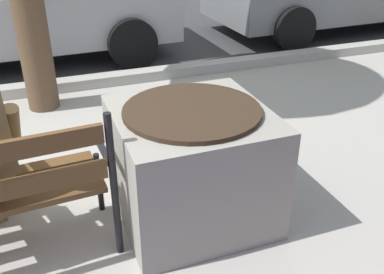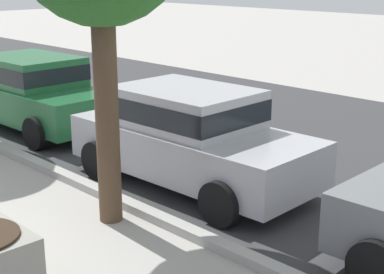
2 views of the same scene
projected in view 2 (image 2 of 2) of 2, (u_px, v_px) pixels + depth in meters
street_surface at (282, 137)px, 11.99m from camera, size 60.00×9.00×0.01m
curb_stone at (99, 191)px, 8.89m from camera, size 60.00×0.20×0.12m
parked_car_green at (34, 90)px, 12.44m from camera, size 4.16×2.03×1.56m
parked_car_silver at (190, 134)px, 9.12m from camera, size 4.16×2.03×1.56m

